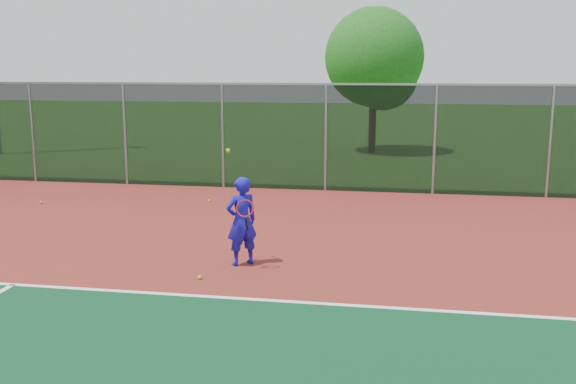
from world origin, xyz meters
name	(u,v)px	position (x,y,z in m)	size (l,w,h in m)	color
court_apron	(470,343)	(0.00, 2.00, 0.01)	(30.00, 20.00, 0.02)	maroon
fence_back	(435,138)	(0.00, 12.00, 1.56)	(30.00, 0.06, 3.03)	black
tennis_player	(242,221)	(-3.64, 4.71, 0.81)	(0.69, 0.74, 2.05)	#1A12AD
practice_ball_0	(200,277)	(-4.13, 3.80, 0.06)	(0.07, 0.07, 0.07)	#C0D318
practice_ball_4	(209,201)	(-5.79, 9.84, 0.06)	(0.07, 0.07, 0.07)	#C0D318
practice_ball_8	(41,202)	(-10.00, 8.91, 0.06)	(0.07, 0.07, 0.07)	#C0D318
tree_back_left	(376,62)	(-1.97, 20.85, 3.71)	(4.03, 4.03, 5.92)	#322112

